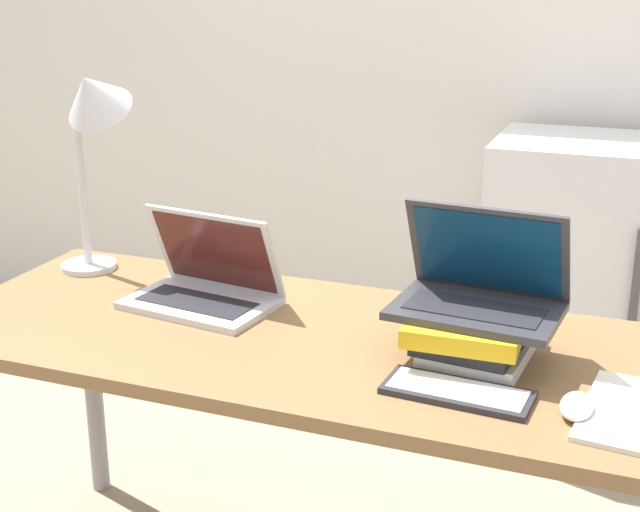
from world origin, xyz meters
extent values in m
cube|color=brown|center=(0.00, 0.33, 0.69)|extent=(1.65, 0.66, 0.03)
cylinder|color=gray|center=(-0.76, 0.60, 0.34)|extent=(0.05, 0.05, 0.68)
cube|color=silver|center=(-0.30, 0.40, 0.71)|extent=(0.35, 0.26, 0.02)
cube|color=#232328|center=(-0.30, 0.38, 0.72)|extent=(0.28, 0.15, 0.00)
cube|color=silver|center=(-0.29, 0.46, 0.82)|extent=(0.34, 0.13, 0.20)
cube|color=#4C1E19|center=(-0.29, 0.46, 0.82)|extent=(0.30, 0.11, 0.18)
cube|color=white|center=(0.35, 0.34, 0.72)|extent=(0.21, 0.22, 0.03)
cube|color=black|center=(0.34, 0.35, 0.75)|extent=(0.21, 0.26, 0.03)
cube|color=gold|center=(0.33, 0.34, 0.78)|extent=(0.23, 0.26, 0.04)
cube|color=#333338|center=(0.34, 0.34, 0.81)|extent=(0.34, 0.24, 0.02)
cube|color=#232328|center=(0.34, 0.33, 0.82)|extent=(0.27, 0.13, 0.00)
cube|color=#333338|center=(0.35, 0.40, 0.91)|extent=(0.33, 0.12, 0.20)
cube|color=#0A2D4C|center=(0.35, 0.40, 0.91)|extent=(0.29, 0.10, 0.17)
cube|color=#28282D|center=(0.35, 0.17, 0.71)|extent=(0.28, 0.13, 0.01)
cube|color=silver|center=(0.35, 0.17, 0.72)|extent=(0.25, 0.10, 0.00)
ellipsoid|color=white|center=(0.56, 0.18, 0.72)|extent=(0.06, 0.10, 0.03)
cylinder|color=silver|center=(-0.69, 0.53, 0.71)|extent=(0.14, 0.14, 0.01)
cylinder|color=silver|center=(-0.69, 0.53, 0.92)|extent=(0.02, 0.02, 0.39)
cone|color=silver|center=(-0.61, 0.49, 1.16)|extent=(0.16, 0.19, 0.17)
cube|color=white|center=(0.46, 1.43, 0.48)|extent=(0.55, 0.46, 0.96)
cube|color=#4C4C51|center=(0.63, 1.19, 0.53)|extent=(0.02, 0.02, 0.48)
camera|label=1|loc=(0.64, -1.28, 1.45)|focal=50.00mm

